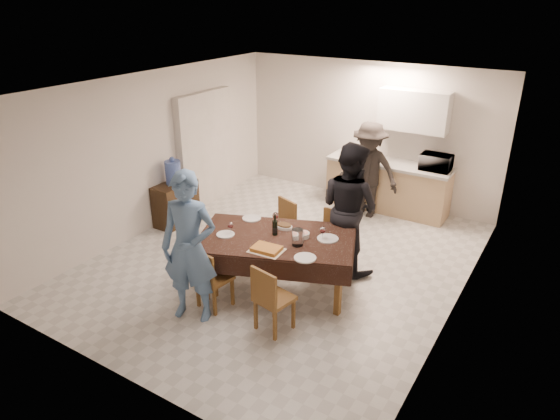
{
  "coord_description": "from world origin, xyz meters",
  "views": [
    {
      "loc": [
        3.44,
        -5.61,
        3.73
      ],
      "look_at": [
        0.13,
        -0.3,
        0.98
      ],
      "focal_mm": 32.0,
      "sensor_mm": 36.0,
      "label": 1
    }
  ],
  "objects": [
    {
      "name": "console",
      "position": [
        -2.28,
        0.17,
        0.37
      ],
      "size": [
        0.4,
        0.79,
        0.73
      ],
      "primitive_type": "cube",
      "color": "black",
      "rests_on": "floor"
    },
    {
      "name": "kitchen_worktop",
      "position": [
        0.6,
        2.68,
        0.89
      ],
      "size": [
        2.24,
        0.64,
        0.05
      ],
      "primitive_type": "cube",
      "color": "#A1A19C",
      "rests_on": "kitchen_base_cabinet"
    },
    {
      "name": "mushroom_dish",
      "position": [
        0.28,
        -0.42,
        0.81
      ],
      "size": [
        0.22,
        0.22,
        0.04
      ],
      "primitive_type": "cylinder",
      "color": "silver",
      "rests_on": "dining_table"
    },
    {
      "name": "person_far",
      "position": [
        0.88,
        0.35,
        0.94
      ],
      "size": [
        1.09,
        0.95,
        1.89
      ],
      "primitive_type": "imported",
      "rotation": [
        0.0,
        0.0,
        2.84
      ],
      "color": "black",
      "rests_on": "floor"
    },
    {
      "name": "ceiling",
      "position": [
        0.0,
        0.0,
        2.6
      ],
      "size": [
        5.0,
        6.0,
        0.02
      ],
      "primitive_type": "cube",
      "color": "white",
      "rests_on": "wall_back"
    },
    {
      "name": "chair_near_left",
      "position": [
        -0.12,
        -1.53,
        0.51
      ],
      "size": [
        0.43,
        0.43,
        0.45
      ],
      "rotation": [
        0.0,
        0.0,
        -0.15
      ],
      "color": "brown",
      "rests_on": "floor"
    },
    {
      "name": "chair_far_left",
      "position": [
        -0.12,
        -0.04,
        0.55
      ],
      "size": [
        0.53,
        0.54,
        0.49
      ],
      "rotation": [
        0.0,
        0.0,
        2.78
      ],
      "color": "brown",
      "rests_on": "floor"
    },
    {
      "name": "water_pitcher",
      "position": [
        0.68,
        -0.75,
        0.9
      ],
      "size": [
        0.14,
        0.14,
        0.22
      ],
      "primitive_type": "cylinder",
      "color": "white",
      "rests_on": "dining_table"
    },
    {
      "name": "kitchen_base_cabinet",
      "position": [
        0.6,
        2.68,
        0.43
      ],
      "size": [
        2.2,
        0.6,
        0.86
      ],
      "primitive_type": "cube",
      "color": "tan",
      "rests_on": "floor"
    },
    {
      "name": "floor",
      "position": [
        0.0,
        0.0,
        0.0
      ],
      "size": [
        5.0,
        6.0,
        0.02
      ],
      "primitive_type": "cube",
      "color": "silver",
      "rests_on": "ground"
    },
    {
      "name": "chair_far_right",
      "position": [
        0.78,
        -0.04,
        0.56
      ],
      "size": [
        0.46,
        0.46,
        0.5
      ],
      "rotation": [
        0.0,
        0.0,
        3.24
      ],
      "color": "brown",
      "rests_on": "floor"
    },
    {
      "name": "stub_partition",
      "position": [
        -2.42,
        1.2,
        1.05
      ],
      "size": [
        0.15,
        1.4,
        2.1
      ],
      "primitive_type": "cube",
      "color": "silver",
      "rests_on": "floor"
    },
    {
      "name": "person_near",
      "position": [
        -0.22,
        -1.75,
        0.95
      ],
      "size": [
        0.8,
        0.65,
        1.89
      ],
      "primitive_type": "imported",
      "rotation": [
        0.0,
        0.0,
        0.33
      ],
      "color": "#5276A1",
      "rests_on": "floor"
    },
    {
      "name": "upper_cabinet",
      "position": [
        0.9,
        2.82,
        1.85
      ],
      "size": [
        1.2,
        0.34,
        0.7
      ],
      "primitive_type": "cube",
      "color": "silver",
      "rests_on": "wall_back"
    },
    {
      "name": "wine_glass_c",
      "position": [
        0.13,
        -0.4,
        0.88
      ],
      "size": [
        0.09,
        0.09,
        0.19
      ],
      "primitive_type": null,
      "color": "white",
      "rests_on": "dining_table"
    },
    {
      "name": "plate_far_left",
      "position": [
        -0.27,
        -0.4,
        0.79
      ],
      "size": [
        0.26,
        0.26,
        0.02
      ],
      "primitive_type": "cylinder",
      "color": "silver",
      "rests_on": "dining_table"
    },
    {
      "name": "wall_left",
      "position": [
        -2.5,
        0.0,
        1.3
      ],
      "size": [
        0.02,
        6.0,
        2.6
      ],
      "primitive_type": "cube",
      "color": "beige",
      "rests_on": "floor"
    },
    {
      "name": "wine_bottle",
      "position": [
        0.28,
        -0.65,
        0.93
      ],
      "size": [
        0.07,
        0.07,
        0.28
      ],
      "primitive_type": null,
      "color": "black",
      "rests_on": "dining_table"
    },
    {
      "name": "plate_near_right",
      "position": [
        0.93,
        -1.0,
        0.79
      ],
      "size": [
        0.27,
        0.27,
        0.02
      ],
      "primitive_type": "cylinder",
      "color": "silver",
      "rests_on": "dining_table"
    },
    {
      "name": "plate_far_right",
      "position": [
        0.93,
        -0.4,
        0.79
      ],
      "size": [
        0.28,
        0.28,
        0.02
      ],
      "primitive_type": "cylinder",
      "color": "silver",
      "rests_on": "dining_table"
    },
    {
      "name": "wall_right",
      "position": [
        2.5,
        0.0,
        1.3
      ],
      "size": [
        0.02,
        6.0,
        2.6
      ],
      "primitive_type": "cube",
      "color": "beige",
      "rests_on": "floor"
    },
    {
      "name": "chair_near_right",
      "position": [
        0.78,
        -1.54,
        0.53
      ],
      "size": [
        0.46,
        0.47,
        0.47
      ],
      "rotation": [
        0.0,
        0.0,
        -0.2
      ],
      "color": "brown",
      "rests_on": "floor"
    },
    {
      "name": "wine_glass_a",
      "position": [
        -0.22,
        -0.95,
        0.87
      ],
      "size": [
        0.08,
        0.08,
        0.17
      ],
      "primitive_type": null,
      "color": "white",
      "rests_on": "dining_table"
    },
    {
      "name": "person_kitchen",
      "position": [
        0.39,
        2.23,
        0.85
      ],
      "size": [
        1.1,
        0.63,
        1.71
      ],
      "primitive_type": "imported",
      "color": "black",
      "rests_on": "floor"
    },
    {
      "name": "wall_front",
      "position": [
        0.0,
        -3.0,
        1.3
      ],
      "size": [
        5.0,
        0.02,
        2.6
      ],
      "primitive_type": "cube",
      "color": "beige",
      "rests_on": "floor"
    },
    {
      "name": "plate_near_left",
      "position": [
        -0.27,
        -1.0,
        0.79
      ],
      "size": [
        0.24,
        0.24,
        0.01
      ],
      "primitive_type": "cylinder",
      "color": "silver",
      "rests_on": "dining_table"
    },
    {
      "name": "salad_bowl",
      "position": [
        0.63,
        -0.52,
        0.82
      ],
      "size": [
        0.17,
        0.17,
        0.07
      ],
      "primitive_type": "cylinder",
      "color": "silver",
      "rests_on": "dining_table"
    },
    {
      "name": "wine_glass_b",
      "position": [
        0.88,
        -0.45,
        0.88
      ],
      "size": [
        0.08,
        0.08,
        0.18
      ],
      "primitive_type": null,
      "color": "white",
      "rests_on": "dining_table"
    },
    {
      "name": "dining_table",
      "position": [
        0.33,
        -0.7,
        0.75
      ],
      "size": [
        2.31,
        1.83,
        0.79
      ],
      "rotation": [
        0.0,
        0.0,
        0.38
      ],
      "color": "black",
      "rests_on": "floor"
    },
    {
      "name": "savoury_tart",
      "position": [
        0.43,
        -1.08,
        0.81
      ],
      "size": [
        0.43,
        0.34,
        0.05
      ],
      "primitive_type": "cube",
      "rotation": [
        0.0,
        0.0,
        0.07
      ],
      "color": "#AC8132",
      "rests_on": "dining_table"
    },
    {
      "name": "microwave",
      "position": [
        1.42,
        2.68,
        1.05
      ],
      "size": [
        0.51,
        0.35,
        0.28
      ],
      "primitive_type": "imported",
      "rotation": [
        0.0,
        0.0,
        3.14
      ],
      "color": "silver",
      "rests_on": "kitchen_worktop"
    },
    {
      "name": "water_jug",
      "position": [
        -2.28,
        0.17,
        0.93
      ],
      "size": [
        0.27,
        0.27,
        0.4
      ],
      "primitive_type": "cylinder",
      "color": "#4D6DC4",
      "rests_on": "console"
    },
    {
      "name": "wall_back",
      "position": [
        0.0,
        3.0,
        1.3
      ],
      "size": [
        5.0,
        0.02,
        2.6
      ],
      "primitive_type": "cube",
      "color": "beige",
      "rests_on": "floor"
    }
  ]
}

